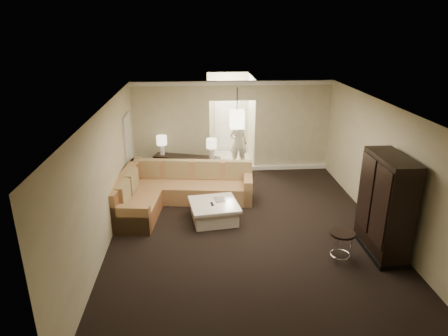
{
  "coord_description": "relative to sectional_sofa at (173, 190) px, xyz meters",
  "views": [
    {
      "loc": [
        -1.09,
        -7.82,
        4.45
      ],
      "look_at": [
        -0.46,
        1.2,
        1.1
      ],
      "focal_mm": 32.0,
      "sensor_mm": 36.0,
      "label": 1
    }
  ],
  "objects": [
    {
      "name": "ground",
      "position": [
        1.73,
        -1.58,
        -0.39
      ],
      "size": [
        8.0,
        8.0,
        0.0
      ],
      "primitive_type": "plane",
      "color": "black",
      "rests_on": "ground"
    },
    {
      "name": "wall_front",
      "position": [
        1.73,
        -5.58,
        1.01
      ],
      "size": [
        6.0,
        0.04,
        2.8
      ],
      "primitive_type": "cube",
      "color": "beige",
      "rests_on": "ground"
    },
    {
      "name": "ceiling",
      "position": [
        1.73,
        -1.58,
        2.41
      ],
      "size": [
        6.0,
        8.0,
        0.02
      ],
      "primitive_type": "cube",
      "color": "white",
      "rests_on": "wall_back"
    },
    {
      "name": "crown_molding",
      "position": [
        1.73,
        2.37,
        2.34
      ],
      "size": [
        6.0,
        0.1,
        0.12
      ],
      "primitive_type": "cube",
      "color": "white",
      "rests_on": "wall_back"
    },
    {
      "name": "armoire",
      "position": [
        4.32,
        -2.52,
        0.59
      ],
      "size": [
        0.61,
        1.43,
        2.05
      ],
      "color": "black",
      "rests_on": "ground"
    },
    {
      "name": "coffee_table",
      "position": [
        1.0,
        -0.94,
        -0.16
      ],
      "size": [
        1.24,
        1.24,
        0.46
      ],
      "rotation": [
        0.0,
        0.0,
        0.15
      ],
      "color": "white",
      "rests_on": "ground"
    },
    {
      "name": "table_lamp_left",
      "position": [
        -0.39,
        1.84,
        0.74
      ],
      "size": [
        0.3,
        0.3,
        0.57
      ],
      "color": "silver",
      "rests_on": "console_table"
    },
    {
      "name": "foyer",
      "position": [
        1.73,
        3.77,
        0.91
      ],
      "size": [
        1.44,
        2.02,
        2.8
      ],
      "color": "white",
      "rests_on": "ground"
    },
    {
      "name": "baseboard",
      "position": [
        1.73,
        2.37,
        -0.33
      ],
      "size": [
        6.0,
        0.1,
        0.12
      ],
      "primitive_type": "cube",
      "color": "white",
      "rests_on": "ground"
    },
    {
      "name": "side_door",
      "position": [
        -1.24,
        1.22,
        0.66
      ],
      "size": [
        0.05,
        0.9,
        2.1
      ],
      "primitive_type": "cube",
      "color": "silver",
      "rests_on": "ground"
    },
    {
      "name": "person",
      "position": [
        1.95,
        2.72,
        0.47
      ],
      "size": [
        0.71,
        0.57,
        1.72
      ],
      "primitive_type": "imported",
      "rotation": [
        0.0,
        0.0,
        2.85
      ],
      "color": "beige",
      "rests_on": "ground"
    },
    {
      "name": "sectional_sofa",
      "position": [
        0.0,
        0.0,
        0.0
      ],
      "size": [
        3.51,
        2.69,
        0.98
      ],
      "rotation": [
        0.0,
        0.0,
        -0.11
      ],
      "color": "brown",
      "rests_on": "ground"
    },
    {
      "name": "console_table",
      "position": [
        0.33,
        1.62,
        0.06
      ],
      "size": [
        1.98,
        0.98,
        0.75
      ],
      "rotation": [
        0.0,
        0.0,
        -0.29
      ],
      "color": "black",
      "rests_on": "ground"
    },
    {
      "name": "wall_back",
      "position": [
        1.73,
        2.42,
        1.01
      ],
      "size": [
        6.0,
        0.04,
        2.8
      ],
      "primitive_type": "cube",
      "color": "beige",
      "rests_on": "ground"
    },
    {
      "name": "pendant_light",
      "position": [
        1.73,
        1.12,
        1.56
      ],
      "size": [
        0.38,
        0.38,
        1.09
      ],
      "color": "black",
      "rests_on": "ceiling"
    },
    {
      "name": "wall_right",
      "position": [
        4.73,
        -1.58,
        1.01
      ],
      "size": [
        0.04,
        8.0,
        2.8
      ],
      "primitive_type": "cube",
      "color": "beige",
      "rests_on": "ground"
    },
    {
      "name": "drink_table",
      "position": [
        3.41,
        -2.78,
        0.04
      ],
      "size": [
        0.48,
        0.48,
        0.6
      ],
      "rotation": [
        0.0,
        0.0,
        -0.22
      ],
      "color": "black",
      "rests_on": "ground"
    },
    {
      "name": "table_lamp_right",
      "position": [
        1.04,
        1.41,
        0.74
      ],
      "size": [
        0.3,
        0.3,
        0.57
      ],
      "color": "silver",
      "rests_on": "console_table"
    },
    {
      "name": "wall_left",
      "position": [
        -1.27,
        -1.58,
        1.01
      ],
      "size": [
        0.04,
        8.0,
        2.8
      ],
      "primitive_type": "cube",
      "color": "beige",
      "rests_on": "ground"
    }
  ]
}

